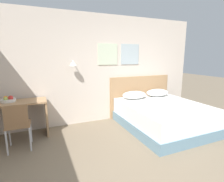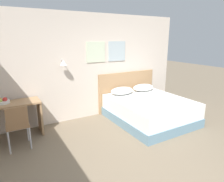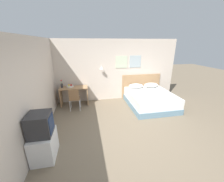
# 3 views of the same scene
# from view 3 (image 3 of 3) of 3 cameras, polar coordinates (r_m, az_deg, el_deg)

# --- Properties ---
(ground_plane) EXTENTS (24.00, 24.00, 0.00)m
(ground_plane) POSITION_cam_3_polar(r_m,az_deg,el_deg) (4.16, 8.45, -17.43)
(ground_plane) COLOR #756651
(wall_back) EXTENTS (5.76, 0.31, 2.65)m
(wall_back) POSITION_cam_3_polar(r_m,az_deg,el_deg) (6.12, 0.64, 8.53)
(wall_back) COLOR beige
(wall_back) RESTS_ON ground_plane
(wall_left) EXTENTS (0.06, 5.74, 2.65)m
(wall_left) POSITION_cam_3_polar(r_m,az_deg,el_deg) (3.47, -32.39, -3.26)
(wall_left) COLOR beige
(wall_left) RESTS_ON ground_plane
(bed) EXTENTS (1.71, 1.97, 0.57)m
(bed) POSITION_cam_3_polar(r_m,az_deg,el_deg) (5.86, 15.48, -3.39)
(bed) COLOR #66899E
(bed) RESTS_ON ground_plane
(headboard) EXTENTS (1.83, 0.06, 1.11)m
(headboard) POSITION_cam_3_polar(r_m,az_deg,el_deg) (6.64, 11.91, 2.06)
(headboard) COLOR #A87F56
(headboard) RESTS_ON ground_plane
(pillow_left) EXTENTS (0.65, 0.44, 0.19)m
(pillow_left) POSITION_cam_3_polar(r_m,az_deg,el_deg) (6.21, 9.91, 2.11)
(pillow_left) COLOR white
(pillow_left) RESTS_ON bed
(pillow_right) EXTENTS (0.65, 0.44, 0.19)m
(pillow_right) POSITION_cam_3_polar(r_m,az_deg,el_deg) (6.50, 15.94, 2.42)
(pillow_right) COLOR white
(pillow_right) RESTS_ON bed
(folded_towel_near_foot) EXTENTS (0.28, 0.33, 0.06)m
(folded_towel_near_foot) POSITION_cam_3_polar(r_m,az_deg,el_deg) (5.48, 16.56, -1.51)
(folded_towel_near_foot) COLOR white
(folded_towel_near_foot) RESTS_ON bed
(folded_towel_mid_bed) EXTENTS (0.29, 0.35, 0.06)m
(folded_towel_mid_bed) POSITION_cam_3_polar(r_m,az_deg,el_deg) (5.15, 19.63, -3.17)
(folded_towel_mid_bed) COLOR white
(folded_towel_mid_bed) RESTS_ON bed
(desk) EXTENTS (1.12, 0.50, 0.76)m
(desk) POSITION_cam_3_polar(r_m,az_deg,el_deg) (5.92, -15.45, -0.65)
(desk) COLOR #A87F56
(desk) RESTS_ON ground_plane
(desk_chair) EXTENTS (0.40, 0.40, 0.87)m
(desk_chair) POSITION_cam_3_polar(r_m,az_deg,el_deg) (5.38, -15.37, -2.79)
(desk_chair) COLOR #8E6642
(desk_chair) RESTS_ON ground_plane
(fruit_bowl) EXTENTS (0.28, 0.28, 0.13)m
(fruit_bowl) POSITION_cam_3_polar(r_m,az_deg,el_deg) (5.90, -17.06, 2.00)
(fruit_bowl) COLOR silver
(fruit_bowl) RESTS_ON desk
(flower_vase) EXTENTS (0.09, 0.09, 0.32)m
(flower_vase) POSITION_cam_3_polar(r_m,az_deg,el_deg) (5.91, -20.16, 2.35)
(flower_vase) COLOR #333338
(flower_vase) RESTS_ON desk
(tv_stand) EXTENTS (0.47, 0.65, 0.61)m
(tv_stand) POSITION_cam_3_polar(r_m,az_deg,el_deg) (3.64, -26.36, -19.64)
(tv_stand) COLOR white
(tv_stand) RESTS_ON ground_plane
(television) EXTENTS (0.46, 0.48, 0.49)m
(television) POSITION_cam_3_polar(r_m,az_deg,el_deg) (3.34, -27.73, -12.16)
(television) COLOR #2D2D30
(television) RESTS_ON tv_stand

